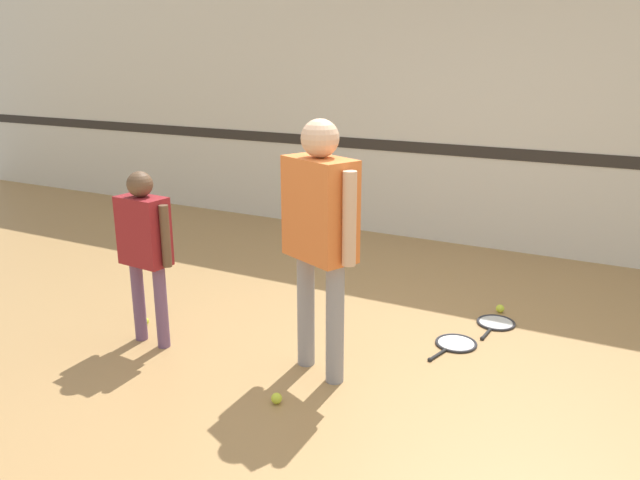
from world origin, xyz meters
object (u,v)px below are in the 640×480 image
at_px(tennis_ball_by_spare_racket, 500,309).
at_px(tennis_ball_stray_left, 145,321).
at_px(person_instructor, 320,222).
at_px(person_student_left, 145,240).
at_px(tennis_ball_near_instructor, 277,398).
at_px(racket_second_spare, 455,344).
at_px(racket_spare_on_floor, 495,323).

distance_m(tennis_ball_by_spare_racket, tennis_ball_stray_left, 2.81).
bearing_deg(tennis_ball_by_spare_racket, person_instructor, -117.90).
relative_size(person_student_left, tennis_ball_stray_left, 18.97).
distance_m(person_instructor, tennis_ball_stray_left, 1.82).
bearing_deg(tennis_ball_near_instructor, person_instructor, 84.28).
xyz_separation_m(tennis_ball_near_instructor, tennis_ball_by_spare_racket, (0.87, 2.01, 0.00)).
xyz_separation_m(person_student_left, racket_second_spare, (1.94, 0.98, -0.76)).
relative_size(person_student_left, racket_spare_on_floor, 2.46).
bearing_deg(racket_second_spare, tennis_ball_stray_left, -56.15).
xyz_separation_m(racket_spare_on_floor, tennis_ball_by_spare_racket, (-0.02, 0.26, 0.02)).
distance_m(racket_spare_on_floor, tennis_ball_near_instructor, 1.97).
height_order(racket_second_spare, tennis_ball_stray_left, tennis_ball_stray_left).
bearing_deg(person_student_left, racket_second_spare, 31.15).
height_order(person_student_left, tennis_ball_near_instructor, person_student_left).
xyz_separation_m(person_student_left, tennis_ball_by_spare_racket, (2.09, 1.74, -0.74)).
bearing_deg(racket_spare_on_floor, person_instructor, -29.18).
bearing_deg(racket_spare_on_floor, person_student_left, -51.05).
xyz_separation_m(person_student_left, racket_spare_on_floor, (2.11, 1.48, -0.76)).
bearing_deg(racket_second_spare, tennis_ball_near_instructor, -15.49).
height_order(person_student_left, tennis_ball_by_spare_racket, person_student_left).
relative_size(person_student_left, racket_second_spare, 2.35).
bearing_deg(tennis_ball_by_spare_racket, person_student_left, -140.28).
relative_size(tennis_ball_by_spare_racket, tennis_ball_stray_left, 1.00).
xyz_separation_m(racket_second_spare, tennis_ball_by_spare_racket, (0.15, 0.75, 0.02)).
xyz_separation_m(person_instructor, person_student_left, (-1.27, -0.19, -0.24)).
height_order(person_instructor, tennis_ball_stray_left, person_instructor).
height_order(person_instructor, racket_second_spare, person_instructor).
bearing_deg(person_instructor, person_student_left, -148.11).
height_order(person_instructor, person_student_left, person_instructor).
distance_m(racket_spare_on_floor, racket_second_spare, 0.53).
bearing_deg(tennis_ball_near_instructor, racket_second_spare, 60.37).
height_order(person_instructor, tennis_ball_by_spare_racket, person_instructor).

